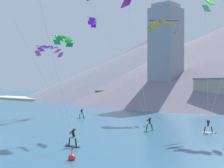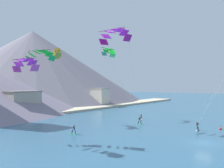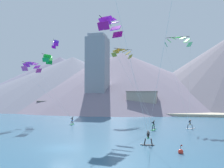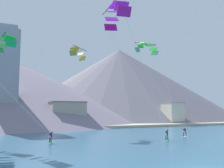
# 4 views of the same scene
# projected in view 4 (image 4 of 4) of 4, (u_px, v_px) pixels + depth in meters

# --- Properties ---
(kitesurfer_near_lead) EXTENTS (0.91, 1.78, 1.76)m
(kitesurfer_near_lead) POSITION_uv_depth(u_px,v_px,m) (166.00, 137.00, 37.65)
(kitesurfer_near_lead) COLOR #33B266
(kitesurfer_near_lead) RESTS_ON ground
(kitesurfer_mid_center) EXTENTS (1.78, 0.93, 1.73)m
(kitesurfer_mid_center) POSITION_uv_depth(u_px,v_px,m) (186.00, 134.00, 43.00)
(kitesurfer_mid_center) COLOR white
(kitesurfer_mid_center) RESTS_ON ground
(kitesurfer_far_left) EXTENTS (0.59, 1.75, 1.71)m
(kitesurfer_far_left) POSITION_uv_depth(u_px,v_px,m) (50.00, 140.00, 34.36)
(kitesurfer_far_left) COLOR #33B266
(kitesurfer_far_left) RESTS_ON ground
(parafoil_kite_near_lead) EXTENTS (9.14, 7.73, 18.80)m
(parafoil_kite_near_lead) POSITION_uv_depth(u_px,v_px,m) (116.00, 13.00, 37.28)
(parafoil_kite_near_lead) COLOR #A31281
(parafoil_kite_mid_center) EXTENTS (5.83, 10.07, 17.34)m
(parafoil_kite_mid_center) POSITION_uv_depth(u_px,v_px,m) (147.00, 48.00, 51.92)
(parafoil_kite_mid_center) COLOR #3AA379
(parafoil_kite_distant_low_drift) EXTENTS (2.87, 5.11, 1.85)m
(parafoil_kite_distant_low_drift) POSITION_uv_depth(u_px,v_px,m) (5.00, 42.00, 34.23)
(parafoil_kite_distant_low_drift) COLOR green
(parafoil_kite_distant_mid_solo) EXTENTS (4.70, 5.49, 2.23)m
(parafoil_kite_distant_mid_solo) POSITION_uv_depth(u_px,v_px,m) (78.00, 52.00, 51.09)
(parafoil_kite_distant_mid_solo) COLOR olive
(shoreline_strip) EXTENTS (180.00, 10.00, 0.70)m
(shoreline_strip) POSITION_uv_depth(u_px,v_px,m) (58.00, 127.00, 62.93)
(shoreline_strip) COLOR beige
(shoreline_strip) RESTS_ON ground
(shore_building_harbour_front) EXTENTS (9.48, 5.75, 7.02)m
(shore_building_harbour_front) POSITION_uv_depth(u_px,v_px,m) (67.00, 115.00, 67.05)
(shore_building_harbour_front) COLOR #A89E8E
(shore_building_harbour_front) RESTS_ON ground
(shore_building_promenade_mid) EXTENTS (5.47, 5.95, 7.30)m
(shore_building_promenade_mid) POSITION_uv_depth(u_px,v_px,m) (173.00, 114.00, 81.59)
(shore_building_promenade_mid) COLOR beige
(shore_building_promenade_mid) RESTS_ON ground
(highrise_tower) EXTENTS (7.00, 7.00, 26.89)m
(highrise_tower) POSITION_uv_depth(u_px,v_px,m) (4.00, 77.00, 65.28)
(highrise_tower) COLOR gray
(highrise_tower) RESTS_ON ground
(mountain_peak_west_ridge) EXTENTS (120.64, 120.64, 38.37)m
(mountain_peak_west_ridge) POSITION_uv_depth(u_px,v_px,m) (119.00, 84.00, 136.00)
(mountain_peak_west_ridge) COLOR slate
(mountain_peak_west_ridge) RESTS_ON ground
(mountain_peak_central_summit) EXTENTS (127.75, 127.75, 27.91)m
(mountain_peak_central_summit) POSITION_uv_depth(u_px,v_px,m) (0.00, 89.00, 106.25)
(mountain_peak_central_summit) COLOR slate
(mountain_peak_central_summit) RESTS_ON ground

